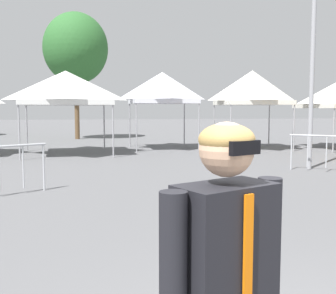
# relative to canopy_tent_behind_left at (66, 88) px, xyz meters

# --- Properties ---
(canopy_tent_behind_left) EXTENTS (3.76, 3.76, 3.35)m
(canopy_tent_behind_left) POSITION_rel_canopy_tent_behind_left_xyz_m (0.00, 0.00, 0.00)
(canopy_tent_behind_left) COLOR #9E9EA3
(canopy_tent_behind_left) RESTS_ON ground
(canopy_tent_behind_right) EXTENTS (2.93, 2.93, 3.50)m
(canopy_tent_behind_right) POSITION_rel_canopy_tent_behind_left_xyz_m (4.18, 1.60, 0.11)
(canopy_tent_behind_right) COLOR #9E9EA3
(canopy_tent_behind_right) RESTS_ON ground
(canopy_tent_center) EXTENTS (3.06, 3.06, 3.57)m
(canopy_tent_center) POSITION_rel_canopy_tent_behind_left_xyz_m (8.23, 0.88, 0.12)
(canopy_tent_center) COLOR #9E9EA3
(canopy_tent_center) RESTS_ON ground
(tree_behind_tents_left) EXTENTS (3.83, 3.83, 7.54)m
(tree_behind_tents_left) POSITION_rel_canopy_tent_behind_left_xyz_m (0.07, 8.43, 2.75)
(tree_behind_tents_left) COLOR brown
(tree_behind_tents_left) RESTS_ON ground
(crowd_barrier_by_lift) EXTENTS (1.64, 1.38, 1.08)m
(crowd_barrier_by_lift) POSITION_rel_canopy_tent_behind_left_xyz_m (7.71, -6.24, -1.91)
(crowd_barrier_by_lift) COLOR #B7BABF
(crowd_barrier_by_lift) RESTS_ON ground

